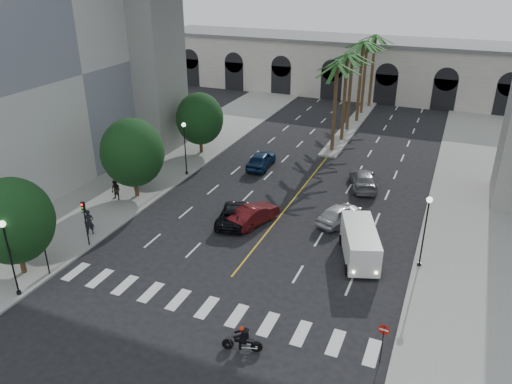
% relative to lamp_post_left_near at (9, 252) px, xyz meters
% --- Properties ---
extents(ground, '(140.00, 140.00, 0.00)m').
position_rel_lamp_post_left_near_xyz_m(ground, '(11.40, 5.00, -3.22)').
color(ground, black).
rests_on(ground, ground).
extents(sidewalk_left, '(8.00, 100.00, 0.15)m').
position_rel_lamp_post_left_near_xyz_m(sidewalk_left, '(-3.60, 20.00, -3.15)').
color(sidewalk_left, gray).
rests_on(sidewalk_left, ground).
extents(sidewalk_right, '(8.00, 100.00, 0.15)m').
position_rel_lamp_post_left_near_xyz_m(sidewalk_right, '(26.40, 20.00, -3.15)').
color(sidewalk_right, gray).
rests_on(sidewalk_right, ground).
extents(median, '(2.00, 24.00, 0.20)m').
position_rel_lamp_post_left_near_xyz_m(median, '(11.40, 43.00, -3.12)').
color(median, gray).
rests_on(median, ground).
extents(building_left, '(16.50, 32.50, 20.60)m').
position_rel_lamp_post_left_near_xyz_m(building_left, '(-15.60, 17.00, 7.09)').
color(building_left, beige).
rests_on(building_left, ground).
extents(pier_building, '(71.00, 10.50, 8.50)m').
position_rel_lamp_post_left_near_xyz_m(pier_building, '(11.40, 60.00, 1.04)').
color(pier_building, silver).
rests_on(pier_building, ground).
extents(palm_a, '(3.20, 3.20, 10.30)m').
position_rel_lamp_post_left_near_xyz_m(palm_a, '(11.40, 33.00, 5.88)').
color(palm_a, '#47331E').
rests_on(palm_a, ground).
extents(palm_b, '(3.20, 3.20, 10.60)m').
position_rel_lamp_post_left_near_xyz_m(palm_b, '(11.50, 37.00, 6.15)').
color(palm_b, '#47331E').
rests_on(palm_b, ground).
extents(palm_c, '(3.20, 3.20, 10.10)m').
position_rel_lamp_post_left_near_xyz_m(palm_c, '(11.20, 41.00, 5.69)').
color(palm_c, '#47331E').
rests_on(palm_c, ground).
extents(palm_d, '(3.20, 3.20, 10.90)m').
position_rel_lamp_post_left_near_xyz_m(palm_d, '(11.55, 45.00, 6.43)').
color(palm_d, '#47331E').
rests_on(palm_d, ground).
extents(palm_e, '(3.20, 3.20, 10.40)m').
position_rel_lamp_post_left_near_xyz_m(palm_e, '(11.30, 49.00, 5.97)').
color(palm_e, '#47331E').
rests_on(palm_e, ground).
extents(palm_f, '(3.20, 3.20, 10.70)m').
position_rel_lamp_post_left_near_xyz_m(palm_f, '(11.60, 53.00, 6.24)').
color(palm_f, '#47331E').
rests_on(palm_f, ground).
extents(street_tree_near, '(5.20, 5.20, 6.89)m').
position_rel_lamp_post_left_near_xyz_m(street_tree_near, '(-1.60, 2.00, 0.80)').
color(street_tree_near, '#382616').
rests_on(street_tree_near, ground).
extents(street_tree_mid, '(5.44, 5.44, 7.21)m').
position_rel_lamp_post_left_near_xyz_m(street_tree_mid, '(-1.60, 15.00, 0.99)').
color(street_tree_mid, '#382616').
rests_on(street_tree_mid, ground).
extents(street_tree_far, '(5.04, 5.04, 6.68)m').
position_rel_lamp_post_left_near_xyz_m(street_tree_far, '(-1.60, 27.00, 0.68)').
color(street_tree_far, '#382616').
rests_on(street_tree_far, ground).
extents(lamp_post_left_near, '(0.40, 0.40, 5.35)m').
position_rel_lamp_post_left_near_xyz_m(lamp_post_left_near, '(0.00, 0.00, 0.00)').
color(lamp_post_left_near, black).
rests_on(lamp_post_left_near, ground).
extents(lamp_post_left_far, '(0.40, 0.40, 5.35)m').
position_rel_lamp_post_left_near_xyz_m(lamp_post_left_far, '(0.00, 21.00, 0.00)').
color(lamp_post_left_far, black).
rests_on(lamp_post_left_far, ground).
extents(lamp_post_right, '(0.40, 0.40, 5.35)m').
position_rel_lamp_post_left_near_xyz_m(lamp_post_right, '(22.80, 13.00, 0.00)').
color(lamp_post_right, black).
rests_on(lamp_post_right, ground).
extents(traffic_signal_near, '(0.25, 0.18, 3.65)m').
position_rel_lamp_post_left_near_xyz_m(traffic_signal_near, '(0.10, 2.50, -0.71)').
color(traffic_signal_near, black).
rests_on(traffic_signal_near, ground).
extents(traffic_signal_far, '(0.25, 0.18, 3.65)m').
position_rel_lamp_post_left_near_xyz_m(traffic_signal_far, '(0.10, 6.50, -0.71)').
color(traffic_signal_far, black).
rests_on(traffic_signal_far, ground).
extents(motorcycle_rider, '(2.18, 0.77, 1.60)m').
position_rel_lamp_post_left_near_xyz_m(motorcycle_rider, '(14.93, 1.02, -2.50)').
color(motorcycle_rider, black).
rests_on(motorcycle_rider, ground).
extents(car_a, '(3.23, 4.85, 1.54)m').
position_rel_lamp_post_left_near_xyz_m(car_a, '(16.10, 17.22, -2.45)').
color(car_a, '#B0B1B5').
rests_on(car_a, ground).
extents(car_b, '(3.01, 5.05, 1.57)m').
position_rel_lamp_post_left_near_xyz_m(car_b, '(9.90, 14.47, -2.44)').
color(car_b, '#4D0F12').
rests_on(car_b, ground).
extents(car_c, '(3.37, 5.48, 1.42)m').
position_rel_lamp_post_left_near_xyz_m(car_c, '(8.39, 14.10, -2.51)').
color(car_c, black).
rests_on(car_c, ground).
extents(car_d, '(3.72, 5.81, 1.57)m').
position_rel_lamp_post_left_near_xyz_m(car_d, '(16.51, 24.82, -2.44)').
color(car_d, slate).
rests_on(car_d, ground).
extents(car_e, '(2.28, 5.05, 1.68)m').
position_rel_lamp_post_left_near_xyz_m(car_e, '(5.95, 25.74, -2.38)').
color(car_e, '#0F2647').
rests_on(car_e, ground).
extents(cargo_van, '(3.84, 6.01, 2.40)m').
position_rel_lamp_post_left_near_xyz_m(cargo_van, '(18.75, 12.40, -1.89)').
color(cargo_van, silver).
rests_on(cargo_van, ground).
extents(pedestrian_a, '(0.86, 0.77, 1.98)m').
position_rel_lamp_post_left_near_xyz_m(pedestrian_a, '(-0.88, 7.87, -2.08)').
color(pedestrian_a, black).
rests_on(pedestrian_a, sidewalk_left).
extents(pedestrian_b, '(0.88, 0.69, 1.80)m').
position_rel_lamp_post_left_near_xyz_m(pedestrian_b, '(-2.74, 13.59, -2.17)').
color(pedestrian_b, black).
rests_on(pedestrian_b, sidewalk_left).
extents(do_not_enter_sign, '(0.60, 0.07, 2.46)m').
position_rel_lamp_post_left_near_xyz_m(do_not_enter_sign, '(21.90, 2.94, -1.43)').
color(do_not_enter_sign, black).
rests_on(do_not_enter_sign, ground).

